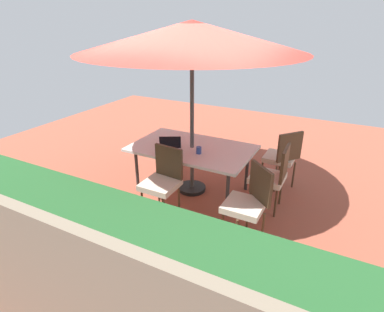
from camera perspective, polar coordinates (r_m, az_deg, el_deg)
name	(u,v)px	position (r m, az deg, el deg)	size (l,w,h in m)	color
ground_plane	(192,190)	(5.15, 0.00, -6.19)	(10.00, 10.00, 0.02)	#9E4C38
back_fence	(5,279)	(2.90, -30.70, -18.67)	(9.50, 0.08, 1.54)	#7F705B
hedge_row	(90,245)	(3.41, -18.07, -15.03)	(6.30, 0.69, 0.99)	#235628
dining_table	(192,150)	(4.84, 0.00, 1.08)	(1.83, 1.13, 0.75)	white
patio_umbrella	(192,37)	(4.47, 0.00, 20.77)	(3.12, 3.12, 2.54)	#4C4C4C
chair_north	(163,179)	(4.31, -5.31, -4.16)	(0.47, 0.48, 0.98)	beige
chair_northwest	(249,200)	(3.88, 10.23, -7.93)	(0.59, 0.59, 0.98)	beige
chair_west	(272,175)	(4.55, 14.33, -3.28)	(0.47, 0.46, 0.98)	beige
chair_southwest	(282,155)	(5.21, 16.03, 0.10)	(0.58, 0.58, 0.98)	beige
laptop	(170,145)	(4.79, -3.92, 2.02)	(0.40, 0.37, 0.21)	#B7B7BC
cup	(199,150)	(4.57, 1.23, 1.05)	(0.08, 0.08, 0.10)	#334C99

